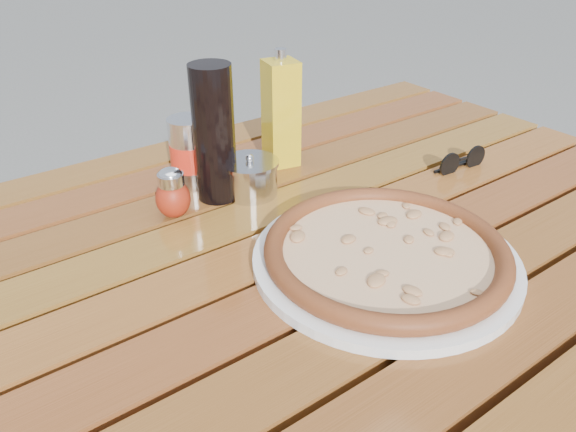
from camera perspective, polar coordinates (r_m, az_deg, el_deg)
table at (r=0.86m, az=0.79°, el=-6.63°), size 1.40×0.90×0.75m
plate at (r=0.77m, az=9.85°, el=-4.42°), size 0.46×0.46×0.01m
pizza at (r=0.77m, az=9.95°, el=-3.45°), size 0.40×0.40×0.03m
pepper_shaker at (r=0.88m, az=-11.65°, el=2.23°), size 0.06×0.06×0.08m
oregano_shaker at (r=0.92m, az=-6.42°, el=4.21°), size 0.06×0.06×0.08m
dark_bottle at (r=0.89m, az=-7.53°, el=8.24°), size 0.09×0.09×0.22m
soda_can at (r=0.96m, az=-9.93°, el=6.30°), size 0.07×0.07×0.12m
olive_oil_cruet at (r=1.01m, az=-0.72°, el=10.39°), size 0.07×0.07×0.21m
parmesan_tin at (r=0.93m, az=-3.86°, el=4.00°), size 0.11×0.11×0.07m
sunglasses at (r=1.07m, az=17.21°, el=5.31°), size 0.11×0.03×0.04m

